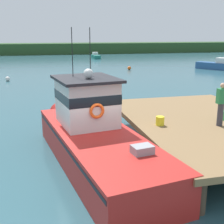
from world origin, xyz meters
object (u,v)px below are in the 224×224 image
object	(u,v)px
moored_boat_far_right	(95,56)
main_fishing_boat	(93,134)
deckhand_by_the_boat	(221,103)
mooring_buoy_inshore	(129,68)
moored_boat_mid_harbor	(218,65)
mooring_buoy_outer	(8,79)
bait_bucket	(160,121)

from	to	relation	value
moored_boat_far_right	main_fishing_boat	bearing A→B (deg)	-100.84
deckhand_by_the_boat	mooring_buoy_inshore	bearing A→B (deg)	79.88
moored_boat_mid_harbor	mooring_buoy_outer	world-z (taller)	moored_boat_mid_harbor
mooring_buoy_inshore	moored_boat_far_right	bearing A→B (deg)	92.51
moored_boat_mid_harbor	mooring_buoy_inshore	distance (m)	11.69
main_fishing_boat	mooring_buoy_inshore	distance (m)	28.58
mooring_buoy_inshore	main_fishing_boat	bearing A→B (deg)	-109.77
main_fishing_boat	bait_bucket	bearing A→B (deg)	-3.42
main_fishing_boat	mooring_buoy_inshore	size ratio (longest dim) A/B	20.99
mooring_buoy_inshore	mooring_buoy_outer	distance (m)	15.77
moored_boat_mid_harbor	moored_boat_far_right	xyz separation A→B (m)	(-12.26, 21.64, -0.13)
deckhand_by_the_boat	mooring_buoy_outer	xyz separation A→B (m)	(-9.58, 21.46, -1.83)
main_fishing_boat	deckhand_by_the_boat	distance (m)	4.90
bait_bucket	deckhand_by_the_boat	xyz separation A→B (m)	(2.16, -0.59, 0.69)
bait_bucket	mooring_buoy_outer	world-z (taller)	bait_bucket
bait_bucket	moored_boat_mid_harbor	distance (m)	30.78
mooring_buoy_inshore	mooring_buoy_outer	world-z (taller)	mooring_buoy_inshore
main_fishing_boat	mooring_buoy_outer	bearing A→B (deg)	103.17
bait_bucket	mooring_buoy_inshore	bearing A→B (deg)	75.30
moored_boat_far_right	bait_bucket	bearing A→B (deg)	-97.70
deckhand_by_the_boat	mooring_buoy_inshore	distance (m)	28.12
bait_bucket	moored_boat_mid_harbor	xyz separation A→B (m)	(18.52, 24.57, -0.84)
moored_boat_mid_harbor	moored_boat_far_right	size ratio (longest dim) A/B	1.25
main_fishing_boat	mooring_buoy_outer	xyz separation A→B (m)	(-4.85, 20.72, -0.78)
main_fishing_boat	deckhand_by_the_boat	size ratio (longest dim) A/B	6.11
deckhand_by_the_boat	mooring_buoy_inshore	world-z (taller)	deckhand_by_the_boat
moored_boat_mid_harbor	deckhand_by_the_boat	bearing A→B (deg)	-123.03
moored_boat_mid_harbor	moored_boat_far_right	distance (m)	24.88
mooring_buoy_inshore	mooring_buoy_outer	xyz separation A→B (m)	(-14.51, -6.17, -0.01)
main_fishing_boat	bait_bucket	world-z (taller)	main_fishing_boat
bait_bucket	moored_boat_mid_harbor	size ratio (longest dim) A/B	0.06
mooring_buoy_outer	moored_boat_mid_harbor	bearing A→B (deg)	8.12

